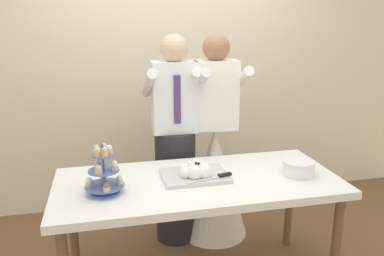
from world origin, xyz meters
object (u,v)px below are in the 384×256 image
cupcake_stand (104,173)px  dessert_table (198,190)px  main_cake_tray (196,172)px  person_bride (214,168)px  plate_stack (298,167)px  person_groom (175,152)px

cupcake_stand → dessert_table: bearing=6.9°
main_cake_tray → cupcake_stand: bearing=-170.1°
dessert_table → cupcake_stand: 0.62m
dessert_table → person_bride: 0.71m
main_cake_tray → person_bride: person_bride is taller
dessert_table → main_cake_tray: (-0.01, 0.03, 0.12)m
plate_stack → person_groom: size_ratio=0.13×
person_groom → person_bride: size_ratio=1.00×
main_cake_tray → plate_stack: main_cake_tray is taller
plate_stack → person_groom: (-0.69, 0.70, -0.08)m
dessert_table → person_groom: 0.63m
dessert_table → person_bride: bearing=65.3°
cupcake_stand → main_cake_tray: size_ratio=0.70×
cupcake_stand → person_groom: bearing=51.9°
cupcake_stand → person_bride: person_bride is taller
cupcake_stand → person_groom: (0.55, 0.70, -0.16)m
plate_stack → dessert_table: bearing=174.0°
dessert_table → person_bride: size_ratio=1.08×
dessert_table → cupcake_stand: (-0.58, -0.07, 0.20)m
dessert_table → person_bride: person_bride is taller
person_bride → cupcake_stand: bearing=-141.0°
main_cake_tray → person_groom: size_ratio=0.26×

